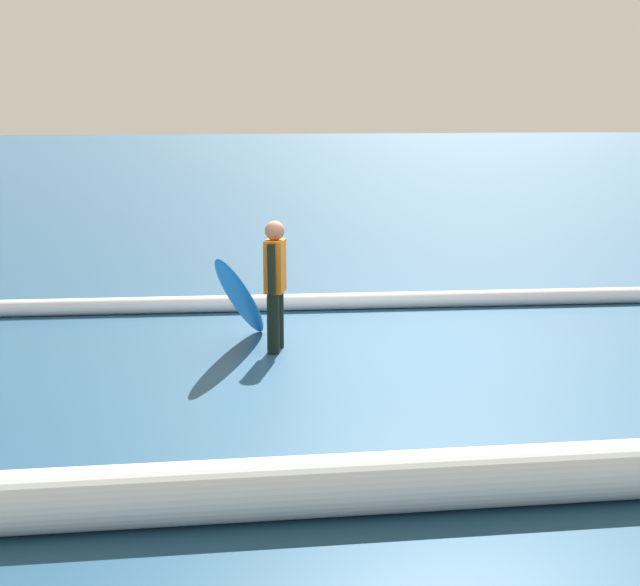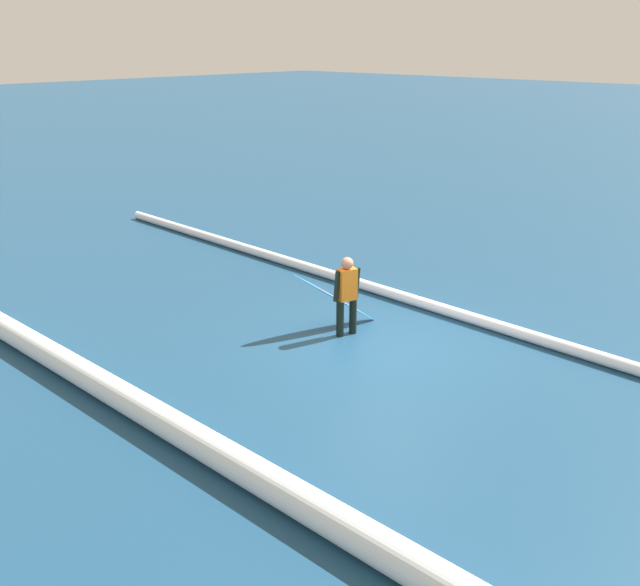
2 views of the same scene
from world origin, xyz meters
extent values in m
plane|color=navy|center=(0.00, 0.00, 0.00)|extent=(158.81, 158.81, 0.00)
cylinder|color=black|center=(0.98, 0.17, 0.34)|extent=(0.14, 0.14, 0.68)
cylinder|color=black|center=(0.90, -0.10, 0.34)|extent=(0.14, 0.14, 0.68)
cube|color=orange|center=(0.94, 0.04, 0.97)|extent=(0.29, 0.38, 0.59)
sphere|color=#BB775B|center=(0.94, 0.04, 1.37)|extent=(0.22, 0.22, 0.22)
cylinder|color=black|center=(1.00, 0.24, 0.97)|extent=(0.09, 0.15, 0.56)
cylinder|color=black|center=(0.88, -0.17, 0.97)|extent=(0.09, 0.15, 0.56)
ellipsoid|color=#268CE5|center=(1.32, -0.07, 0.59)|extent=(0.84, 1.74, 1.21)
ellipsoid|color=red|center=(1.32, -0.07, 0.59)|extent=(0.56, 1.36, 0.98)
cylinder|color=white|center=(-1.04, -1.98, 0.11)|extent=(25.20, 1.34, 0.22)
cylinder|color=white|center=(-0.80, 4.48, 0.21)|extent=(15.21, 0.59, 0.42)
camera|label=1|loc=(1.97, 10.41, 2.75)|focal=53.13mm
camera|label=2|loc=(-7.27, 9.52, 5.19)|focal=41.29mm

